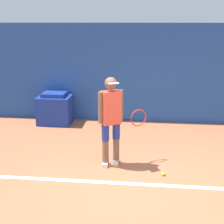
% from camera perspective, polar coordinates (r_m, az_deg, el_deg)
% --- Properties ---
extents(ground_plane, '(24.00, 24.00, 0.00)m').
position_cam_1_polar(ground_plane, '(5.25, 3.47, -13.74)').
color(ground_plane, '#B76642').
extents(back_wall, '(24.00, 0.10, 2.58)m').
position_cam_1_polar(back_wall, '(8.24, 4.89, 6.96)').
color(back_wall, '#234C99').
rests_on(back_wall, ground_plane).
extents(court_baseline, '(21.60, 0.10, 0.01)m').
position_cam_1_polar(court_baseline, '(5.35, 3.54, -13.02)').
color(court_baseline, white).
rests_on(court_baseline, ground_plane).
extents(tennis_player, '(0.86, 0.56, 1.68)m').
position_cam_1_polar(tennis_player, '(5.67, -0.08, -1.02)').
color(tennis_player, brown).
rests_on(tennis_player, ground_plane).
extents(tennis_ball, '(0.07, 0.07, 0.07)m').
position_cam_1_polar(tennis_ball, '(5.67, 9.36, -11.10)').
color(tennis_ball, '#D1E533').
rests_on(tennis_ball, ground_plane).
extents(covered_chair, '(0.85, 0.67, 0.83)m').
position_cam_1_polar(covered_chair, '(8.34, -10.37, 0.57)').
color(covered_chair, navy).
rests_on(covered_chair, ground_plane).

